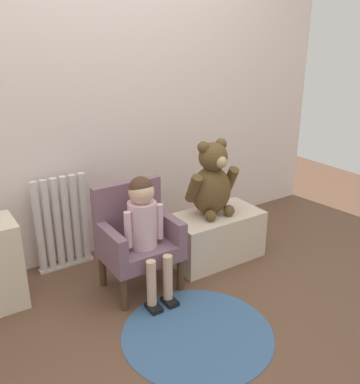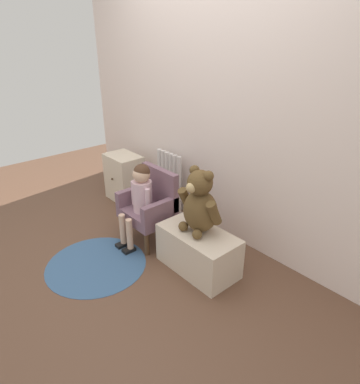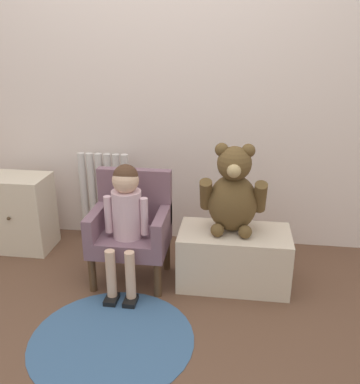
% 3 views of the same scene
% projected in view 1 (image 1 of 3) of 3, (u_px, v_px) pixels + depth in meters
% --- Properties ---
extents(ground_plane, '(6.00, 6.00, 0.00)m').
position_uv_depth(ground_plane, '(208.00, 325.00, 2.36)').
color(ground_plane, brown).
extents(back_wall, '(3.80, 0.05, 2.40)m').
position_uv_depth(back_wall, '(107.00, 82.00, 2.85)').
color(back_wall, silver).
rests_on(back_wall, ground_plane).
extents(radiator, '(0.37, 0.05, 0.64)m').
position_uv_depth(radiator, '(62.00, 224.00, 2.84)').
color(radiator, silver).
rests_on(radiator, ground_plane).
extents(child_armchair, '(0.45, 0.37, 0.66)m').
position_uv_depth(child_armchair, '(137.00, 236.00, 2.62)').
color(child_armchair, '#765564').
rests_on(child_armchair, ground_plane).
extents(child_figure, '(0.25, 0.35, 0.75)m').
position_uv_depth(child_figure, '(144.00, 220.00, 2.48)').
color(child_figure, beige).
rests_on(child_figure, ground_plane).
extents(low_bench, '(0.65, 0.35, 0.34)m').
position_uv_depth(low_bench, '(215.00, 236.00, 3.00)').
color(low_bench, beige).
rests_on(low_bench, ground_plane).
extents(large_teddy_bear, '(0.38, 0.27, 0.52)m').
position_uv_depth(large_teddy_bear, '(212.00, 182.00, 2.87)').
color(large_teddy_bear, brown).
rests_on(large_teddy_bear, low_bench).
extents(floor_rug, '(0.82, 0.82, 0.01)m').
position_uv_depth(floor_rug, '(197.00, 333.00, 2.29)').
color(floor_rug, '#395B84').
rests_on(floor_rug, ground_plane).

